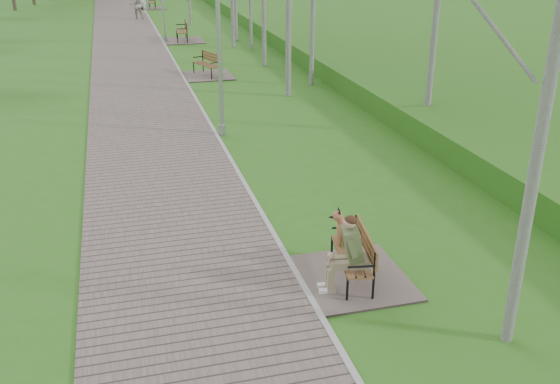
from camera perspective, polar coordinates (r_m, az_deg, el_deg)
The scene contains 11 objects.
ground at distance 14.95m, azimuth -3.95°, elevation 1.88°, with size 120.00×120.00×0.00m, color #2F6A19.
walkway at distance 35.63m, azimuth -13.85°, elevation 13.62°, with size 3.50×67.00×0.04m, color #645550.
kerb at distance 35.71m, azimuth -10.98°, elevation 13.89°, with size 0.10×67.00×0.05m, color #999993.
embankment at distance 37.14m, azimuth 8.60°, elevation 14.33°, with size 14.00×70.00×1.60m, color #377222.
bench_main at distance 10.22m, azimuth 6.40°, elevation -6.03°, with size 1.74×1.93×1.52m.
bench_second at distance 25.16m, azimuth -6.66°, elevation 10.94°, with size 1.83×2.04×1.13m.
bench_third at distance 33.69m, azimuth -8.95°, elevation 13.87°, with size 2.07×2.30×1.27m.
bench_far at distance 48.64m, azimuth -11.59°, elevation 16.35°, with size 1.82×2.02×1.12m.
lamp_post_near at distance 17.14m, azimuth -5.57°, elevation 13.01°, with size 0.20×0.20×5.22m.
lamp_post_second at distance 33.48m, azimuth -10.70°, elevation 16.88°, with size 0.17×0.17×4.44m.
pedestrian_far at distance 42.73m, azimuth -13.00°, elevation 16.34°, with size 0.88×0.69×1.81m, color gray.
Camera 1 is at (-2.62, -13.72, 5.33)m, focal length 40.00 mm.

